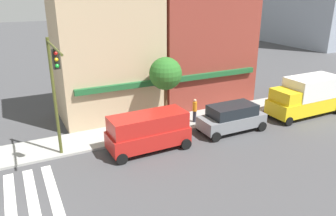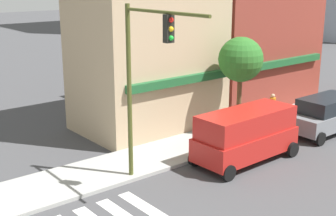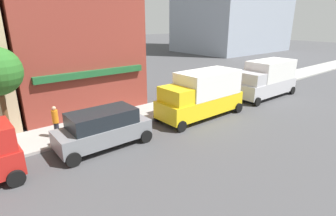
# 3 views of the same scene
# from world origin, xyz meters

# --- Properties ---
(sidewalk_left) EXTENTS (120.00, 3.00, 0.15)m
(sidewalk_left) POSITION_xyz_m (0.00, 7.50, 0.07)
(sidewalk_left) COLOR #9E9E99
(sidewalk_left) RESTS_ON ground_plane
(storefront_row) EXTENTS (15.98, 5.30, 12.56)m
(storefront_row) POSITION_xyz_m (13.71, 11.50, 5.87)
(storefront_row) COLOR tan
(storefront_row) RESTS_ON ground_plane
(traffic_signal) EXTENTS (0.32, 4.51, 7.00)m
(traffic_signal) POSITION_xyz_m (4.41, 5.45, 4.71)
(traffic_signal) COLOR #474C1E
(traffic_signal) RESTS_ON ground_plane
(van_red) EXTENTS (5.04, 2.22, 2.34)m
(van_red) POSITION_xyz_m (9.40, 4.70, 1.29)
(van_red) COLOR #B21E19
(van_red) RESTS_ON ground_plane
(suv_grey) EXTENTS (4.71, 2.12, 1.94)m
(suv_grey) POSITION_xyz_m (15.69, 4.70, 1.03)
(suv_grey) COLOR slate
(suv_grey) RESTS_ON ground_plane
(pedestrian_orange_vest) EXTENTS (0.32, 0.32, 1.77)m
(pedestrian_orange_vest) POSITION_xyz_m (14.08, 7.02, 1.07)
(pedestrian_orange_vest) COLOR #23232D
(pedestrian_orange_vest) RESTS_ON sidewalk_left
(fire_hydrant) EXTENTS (0.24, 0.24, 0.84)m
(fire_hydrant) POSITION_xyz_m (9.20, 6.40, 0.61)
(fire_hydrant) COLOR red
(fire_hydrant) RESTS_ON sidewalk_left
(street_tree) EXTENTS (2.27, 2.27, 4.93)m
(street_tree) POSITION_xyz_m (11.95, 7.50, 3.91)
(street_tree) COLOR brown
(street_tree) RESTS_ON sidewalk_left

